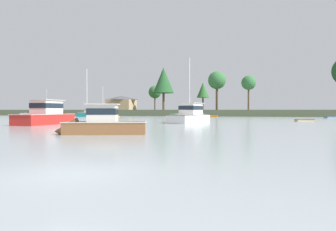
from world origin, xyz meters
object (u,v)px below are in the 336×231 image
at_px(mooring_buoy_orange, 119,117).
at_px(cruiser_white, 192,118).
at_px(cruiser_wood, 97,127).
at_px(mooring_buoy_white, 116,118).
at_px(dinghy_orange, 211,117).
at_px(sailboat_green, 187,117).
at_px(cruiser_grey, 37,116).
at_px(sailboat_teal, 88,115).
at_px(dinghy_skyblue, 334,118).
at_px(dinghy_sand, 304,121).
at_px(cruiser_red, 50,118).

bearing_deg(mooring_buoy_orange, cruiser_white, -49.81).
relative_size(cruiser_wood, mooring_buoy_white, 16.37).
distance_m(dinghy_orange, mooring_buoy_white, 23.08).
xyz_separation_m(sailboat_green, cruiser_grey, (-29.93, -8.76, 0.29)).
distance_m(sailboat_teal, dinghy_skyblue, 60.73).
height_order(dinghy_sand, mooring_buoy_white, dinghy_sand).
distance_m(cruiser_wood, dinghy_skyblue, 59.26).
distance_m(dinghy_skyblue, cruiser_grey, 62.69).
height_order(dinghy_skyblue, sailboat_green, sailboat_green).
height_order(cruiser_wood, cruiser_white, cruiser_white).
xyz_separation_m(cruiser_red, cruiser_white, (16.86, 9.09, -0.09)).
bearing_deg(dinghy_orange, sailboat_green, -108.02).
bearing_deg(dinghy_orange, dinghy_skyblue, -5.95).
bearing_deg(sailboat_teal, mooring_buoy_orange, -28.81).
relative_size(cruiser_red, sailboat_green, 0.73).
bearing_deg(cruiser_white, mooring_buoy_orange, 130.19).
height_order(dinghy_orange, sailboat_green, sailboat_green).
distance_m(cruiser_red, sailboat_green, 32.03).
bearing_deg(dinghy_skyblue, sailboat_teal, 175.81).
distance_m(cruiser_red, cruiser_white, 19.16).
distance_m(dinghy_orange, cruiser_wood, 54.35).
bearing_deg(cruiser_white, sailboat_teal, 135.99).
bearing_deg(mooring_buoy_orange, sailboat_teal, 151.19).
bearing_deg(dinghy_sand, dinghy_skyblue, 65.54).
xyz_separation_m(cruiser_red, cruiser_grey, (-17.53, 20.77, -0.15)).
xyz_separation_m(dinghy_orange, cruiser_white, (0.73, -31.90, 0.51)).
bearing_deg(mooring_buoy_white, cruiser_grey, -152.29).
distance_m(sailboat_teal, cruiser_red, 46.27).
bearing_deg(dinghy_skyblue, mooring_buoy_white, -167.81).
height_order(sailboat_teal, cruiser_wood, sailboat_teal).
bearing_deg(sailboat_teal, cruiser_red, -67.25).
relative_size(sailboat_teal, cruiser_wood, 1.91).
xyz_separation_m(cruiser_red, sailboat_green, (12.40, 29.53, -0.44)).
height_order(cruiser_white, mooring_buoy_white, cruiser_white).
xyz_separation_m(sailboat_teal, mooring_buoy_orange, (11.95, -6.57, -0.21)).
bearing_deg(dinghy_sand, mooring_buoy_white, 163.45).
bearing_deg(dinghy_skyblue, cruiser_grey, -163.83).
height_order(cruiser_wood, cruiser_red, cruiser_red).
distance_m(dinghy_sand, cruiser_grey, 50.88).
bearing_deg(cruiser_grey, cruiser_red, -49.84).
bearing_deg(dinghy_sand, dinghy_orange, 126.08).
relative_size(cruiser_wood, cruiser_grey, 0.81).
relative_size(mooring_buoy_white, mooring_buoy_orange, 0.80).
bearing_deg(dinghy_sand, sailboat_green, 150.01).
relative_size(cruiser_wood, dinghy_skyblue, 1.81).
height_order(dinghy_orange, mooring_buoy_white, dinghy_orange).
height_order(dinghy_orange, dinghy_sand, dinghy_orange).
xyz_separation_m(dinghy_orange, dinghy_sand, (17.12, -23.49, -0.02)).
bearing_deg(sailboat_green, dinghy_sand, -29.99).
bearing_deg(cruiser_red, cruiser_white, 28.34).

